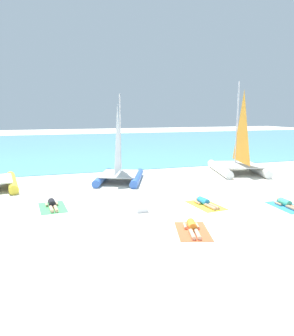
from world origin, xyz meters
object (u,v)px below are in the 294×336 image
towel_center_right (206,205)px  towel_rightmost (288,207)px  towel_center_left (193,231)px  sunbather_rightmost (287,204)px  sailboat_white (238,160)px  sunbather_leftmost (52,204)px  sunbather_center_right (205,202)px  sailboat_blue (119,169)px  towel_leftmost (53,207)px  sunbather_center_left (192,227)px  cooler_box (141,207)px

towel_center_right → towel_rightmost: size_ratio=1.00×
towel_center_left → sunbather_rightmost: bearing=14.7°
sailboat_white → sunbather_leftmost: size_ratio=3.97×
sunbather_leftmost → towel_center_left: 6.46m
towel_center_left → sunbather_rightmost: sunbather_rightmost is taller
sunbather_center_right → sunbather_rightmost: bearing=-27.3°
towel_center_left → towel_rightmost: 5.44m
sailboat_blue → towel_leftmost: size_ratio=2.75×
towel_center_left → sunbather_center_right: bearing=54.4°
towel_center_left → towel_rightmost: (5.28, 1.32, 0.00)m
sailboat_white → sunbather_rightmost: bearing=-93.1°
sunbather_center_right → towel_rightmost: sunbather_center_right is taller
sunbather_center_right → sailboat_blue: bearing=107.2°
sunbather_center_right → towel_center_left: bearing=-131.0°
towel_leftmost → sunbather_rightmost: 10.35m
sunbather_leftmost → sunbather_rightmost: size_ratio=1.00×
sailboat_blue → sunbather_leftmost: size_ratio=3.33×
sunbather_center_left → sunbather_center_right: size_ratio=0.98×
sailboat_blue → towel_leftmost: bearing=-111.3°
towel_center_right → sunbather_center_right: bearing=95.4°
sunbather_center_left → towel_rightmost: sunbather_center_left is taller
towel_center_left → towel_rightmost: same height
towel_center_left → towel_rightmost: bearing=14.1°
sunbather_center_left → towel_rightmost: size_ratio=0.81×
sailboat_blue → towel_center_right: size_ratio=2.75×
sailboat_white → towel_leftmost: 13.28m
sunbather_leftmost → sunbather_rightmost: (9.88, -3.15, 0.00)m
towel_center_left → sunbather_center_left: 0.14m
sailboat_blue → towel_leftmost: sailboat_blue is taller
towel_rightmost → towel_center_left: bearing=-165.9°
towel_leftmost → sunbather_center_right: sunbather_center_right is taller
sunbather_center_right → cooler_box: (-3.00, -0.01, 0.05)m
sailboat_white → towel_center_left: size_ratio=3.27×
towel_center_right → cooler_box: 3.02m
cooler_box → towel_center_left: bearing=-68.9°
sunbather_center_left → towel_center_right: (1.94, 2.60, -0.13)m
towel_rightmost → sunbather_rightmost: sunbather_rightmost is taller
sailboat_white → sunbather_leftmost: bearing=-144.7°
sailboat_white → towel_center_right: 8.70m
towel_leftmost → sunbather_leftmost: bearing=94.0°
sunbather_rightmost → towel_leftmost: bearing=166.6°
towel_rightmost → sunbather_rightmost: size_ratio=1.21×
towel_leftmost → sunbather_leftmost: size_ratio=1.21×
sunbather_rightmost → sunbather_center_right: bearing=162.0°
cooler_box → towel_center_right: bearing=-1.1°
sunbather_center_right → cooler_box: bearing=174.8°
sailboat_blue → towel_center_right: 6.66m
towel_center_left → sunbather_rightmost: size_ratio=1.21×
towel_center_left → cooler_box: bearing=111.1°
sunbather_center_right → sunbather_rightmost: size_ratio=1.00×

